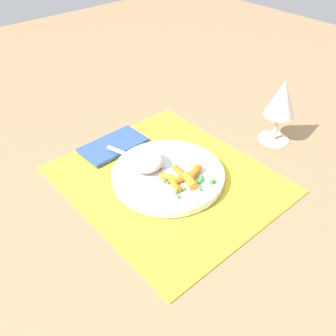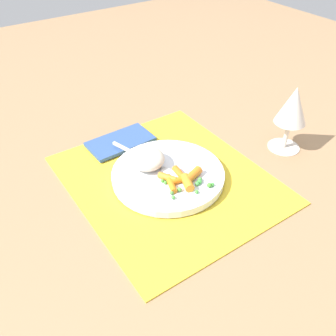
# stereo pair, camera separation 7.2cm
# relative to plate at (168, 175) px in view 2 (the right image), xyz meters

# --- Properties ---
(ground_plane) EXTENTS (2.40, 2.40, 0.00)m
(ground_plane) POSITION_rel_plate_xyz_m (0.00, 0.00, -0.01)
(ground_plane) COLOR #997551
(placemat) EXTENTS (0.43, 0.37, 0.01)m
(placemat) POSITION_rel_plate_xyz_m (0.00, 0.00, -0.01)
(placemat) COLOR gold
(placemat) RESTS_ON ground_plane
(plate) EXTENTS (0.23, 0.23, 0.02)m
(plate) POSITION_rel_plate_xyz_m (0.00, 0.00, 0.00)
(plate) COLOR white
(plate) RESTS_ON placemat
(rice_mound) EXTENTS (0.08, 0.07, 0.04)m
(rice_mound) POSITION_rel_plate_xyz_m (-0.04, -0.02, 0.03)
(rice_mound) COLOR beige
(rice_mound) RESTS_ON plate
(carrot_portion) EXTENTS (0.08, 0.09, 0.02)m
(carrot_portion) POSITION_rel_plate_xyz_m (0.04, 0.01, 0.02)
(carrot_portion) COLOR orange
(carrot_portion) RESTS_ON plate
(pea_scatter) EXTENTS (0.07, 0.09, 0.01)m
(pea_scatter) POSITION_rel_plate_xyz_m (0.06, 0.01, 0.01)
(pea_scatter) COLOR green
(pea_scatter) RESTS_ON plate
(fork) EXTENTS (0.19, 0.07, 0.01)m
(fork) POSITION_rel_plate_xyz_m (-0.04, -0.01, 0.01)
(fork) COLOR silver
(fork) RESTS_ON plate
(wine_glass) EXTENTS (0.07, 0.07, 0.15)m
(wine_glass) POSITION_rel_plate_xyz_m (0.06, 0.29, 0.09)
(wine_glass) COLOR silver
(wine_glass) RESTS_ON ground_plane
(napkin) EXTENTS (0.09, 0.15, 0.01)m
(napkin) POSITION_rel_plate_xyz_m (-0.17, -0.02, -0.00)
(napkin) COLOR #33518C
(napkin) RESTS_ON placemat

